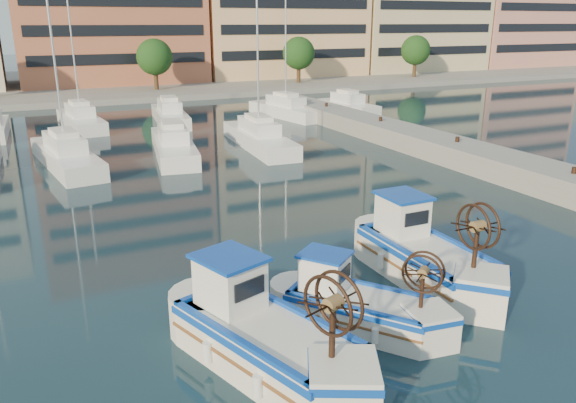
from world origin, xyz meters
The scene contains 7 objects.
ground centered at (0.00, 0.00, 0.00)m, with size 300.00×300.00×0.00m, color #193441.
quay centered at (13.00, 8.00, 0.60)m, with size 3.00×60.00×1.20m, color gray.
hill_east centered at (140.00, 110.00, 0.00)m, with size 160.00×160.00×50.00m, color slate.
yacht_marina centered at (-2.93, 27.92, 0.53)m, with size 35.57×22.30×11.50m.
fishing_boat_a centered at (-5.56, -0.39, 0.89)m, with size 3.57×5.33×3.22m.
fishing_boat_b centered at (-2.54, 0.23, 0.70)m, with size 3.68×4.10×2.55m.
fishing_boat_c centered at (1.02, 1.91, 0.89)m, with size 2.13×5.19×3.24m.
Camera 1 is at (-10.04, -11.32, 8.03)m, focal length 35.00 mm.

